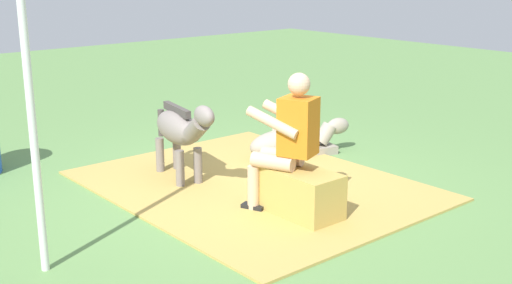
{
  "coord_description": "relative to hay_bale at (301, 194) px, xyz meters",
  "views": [
    {
      "loc": [
        -4.93,
        4.0,
        2.24
      ],
      "look_at": [
        -0.23,
        0.0,
        0.55
      ],
      "focal_mm": 46.04,
      "sensor_mm": 36.0,
      "label": 1
    }
  ],
  "objects": [
    {
      "name": "hay_patch",
      "position": [
        0.91,
        -0.21,
        -0.21
      ],
      "size": [
        3.43,
        2.72,
        0.02
      ],
      "primitive_type": "cube",
      "color": "tan",
      "rests_on": "ground"
    },
    {
      "name": "person_seated",
      "position": [
        0.15,
        0.04,
        0.5
      ],
      "size": [
        0.72,
        0.57,
        1.32
      ],
      "color": "#D8AD8C",
      "rests_on": "ground"
    },
    {
      "name": "hay_bale",
      "position": [
        0.0,
        0.0,
        0.0
      ],
      "size": [
        0.75,
        0.41,
        0.44
      ],
      "primitive_type": "cube",
      "color": "tan",
      "rests_on": "ground"
    },
    {
      "name": "ground_plane",
      "position": [
        0.92,
        -0.05,
        -0.22
      ],
      "size": [
        24.0,
        24.0,
        0.0
      ],
      "primitive_type": "plane",
      "color": "#608C4C"
    },
    {
      "name": "tent_pole_left",
      "position": [
        0.47,
        2.23,
        1.05
      ],
      "size": [
        0.06,
        0.06,
        2.54
      ],
      "primitive_type": "cylinder",
      "color": "silver",
      "rests_on": "ground"
    },
    {
      "name": "pony_standing",
      "position": [
        1.53,
        0.26,
        0.35
      ],
      "size": [
        1.34,
        0.48,
        0.93
      ],
      "color": "slate",
      "rests_on": "ground"
    },
    {
      "name": "pony_lying",
      "position": [
        1.4,
        -1.21,
        -0.03
      ],
      "size": [
        0.6,
        1.36,
        0.42
      ],
      "color": "gray",
      "rests_on": "ground"
    }
  ]
}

